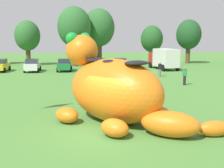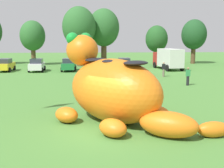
{
  "view_description": "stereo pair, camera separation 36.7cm",
  "coord_description": "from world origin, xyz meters",
  "px_view_note": "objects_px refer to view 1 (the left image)",
  "views": [
    {
      "loc": [
        -0.83,
        -12.42,
        4.25
      ],
      "look_at": [
        0.72,
        2.61,
        1.83
      ],
      "focal_mm": 44.63,
      "sensor_mm": 36.0,
      "label": 1
    },
    {
      "loc": [
        -0.46,
        -12.46,
        4.25
      ],
      "look_at": [
        0.72,
        2.61,
        1.83
      ],
      "focal_mm": 44.63,
      "sensor_mm": 36.0,
      "label": 2
    }
  ],
  "objects_px": {
    "car_green": "(64,65)",
    "box_truck": "(164,58)",
    "car_yellow": "(0,65)",
    "spectator_near_inflatable": "(122,69)",
    "car_silver": "(93,64)",
    "spectator_by_cars": "(185,76)",
    "car_black": "(120,64)",
    "car_white": "(32,65)",
    "giant_inflatable_creature": "(114,90)",
    "spectator_mid_field": "(160,69)"
  },
  "relations": [
    {
      "from": "car_yellow",
      "to": "car_silver",
      "type": "bearing_deg",
      "value": -0.16
    },
    {
      "from": "car_green",
      "to": "car_black",
      "type": "bearing_deg",
      "value": 2.34
    },
    {
      "from": "car_white",
      "to": "car_green",
      "type": "xyz_separation_m",
      "value": [
        4.22,
        0.25,
        0.0
      ]
    },
    {
      "from": "car_silver",
      "to": "car_black",
      "type": "distance_m",
      "value": 3.83
    },
    {
      "from": "box_truck",
      "to": "spectator_by_cars",
      "type": "xyz_separation_m",
      "value": [
        -2.01,
        -13.93,
        -0.75
      ]
    },
    {
      "from": "car_yellow",
      "to": "spectator_mid_field",
      "type": "bearing_deg",
      "value": -19.78
    },
    {
      "from": "box_truck",
      "to": "spectator_by_cars",
      "type": "height_order",
      "value": "box_truck"
    },
    {
      "from": "car_black",
      "to": "spectator_near_inflatable",
      "type": "distance_m",
      "value": 6.82
    },
    {
      "from": "car_green",
      "to": "box_truck",
      "type": "height_order",
      "value": "box_truck"
    },
    {
      "from": "giant_inflatable_creature",
      "to": "car_white",
      "type": "height_order",
      "value": "giant_inflatable_creature"
    },
    {
      "from": "car_white",
      "to": "spectator_near_inflatable",
      "type": "xyz_separation_m",
      "value": [
        11.18,
        -6.23,
        -0.01
      ]
    },
    {
      "from": "giant_inflatable_creature",
      "to": "car_black",
      "type": "xyz_separation_m",
      "value": [
        3.51,
        24.46,
        -0.84
      ]
    },
    {
      "from": "car_green",
      "to": "box_truck",
      "type": "xyz_separation_m",
      "value": [
        14.03,
        0.81,
        0.74
      ]
    },
    {
      "from": "car_white",
      "to": "spectator_mid_field",
      "type": "height_order",
      "value": "car_white"
    },
    {
      "from": "giant_inflatable_creature",
      "to": "spectator_mid_field",
      "type": "xyz_separation_m",
      "value": [
        7.22,
        17.21,
        -0.85
      ]
    },
    {
      "from": "car_white",
      "to": "car_black",
      "type": "relative_size",
      "value": 1.01
    },
    {
      "from": "spectator_near_inflatable",
      "to": "giant_inflatable_creature",
      "type": "bearing_deg",
      "value": -99.08
    },
    {
      "from": "giant_inflatable_creature",
      "to": "car_yellow",
      "type": "distance_m",
      "value": 27.44
    },
    {
      "from": "spectator_by_cars",
      "to": "spectator_near_inflatable",
      "type": "bearing_deg",
      "value": 127.3
    },
    {
      "from": "spectator_mid_field",
      "to": "car_black",
      "type": "bearing_deg",
      "value": 117.04
    },
    {
      "from": "car_silver",
      "to": "spectator_near_inflatable",
      "type": "xyz_separation_m",
      "value": [
        3.14,
        -6.64,
        -0.01
      ]
    },
    {
      "from": "spectator_near_inflatable",
      "to": "spectator_by_cars",
      "type": "height_order",
      "value": "same"
    },
    {
      "from": "giant_inflatable_creature",
      "to": "car_silver",
      "type": "distance_m",
      "value": 24.33
    },
    {
      "from": "car_silver",
      "to": "car_yellow",
      "type": "bearing_deg",
      "value": 179.84
    },
    {
      "from": "car_yellow",
      "to": "car_silver",
      "type": "relative_size",
      "value": 0.98
    },
    {
      "from": "car_yellow",
      "to": "car_green",
      "type": "xyz_separation_m",
      "value": [
        8.5,
        -0.2,
        0.0
      ]
    },
    {
      "from": "car_white",
      "to": "giant_inflatable_creature",
      "type": "bearing_deg",
      "value": -70.73
    },
    {
      "from": "car_black",
      "to": "car_white",
      "type": "bearing_deg",
      "value": -177.3
    },
    {
      "from": "car_black",
      "to": "spectator_by_cars",
      "type": "relative_size",
      "value": 2.41
    },
    {
      "from": "car_silver",
      "to": "spectator_by_cars",
      "type": "bearing_deg",
      "value": -58.32
    },
    {
      "from": "car_yellow",
      "to": "spectator_near_inflatable",
      "type": "relative_size",
      "value": 2.41
    },
    {
      "from": "car_black",
      "to": "box_truck",
      "type": "distance_m",
      "value": 6.45
    },
    {
      "from": "car_black",
      "to": "car_green",
      "type": "bearing_deg",
      "value": -177.66
    },
    {
      "from": "giant_inflatable_creature",
      "to": "car_silver",
      "type": "height_order",
      "value": "giant_inflatable_creature"
    },
    {
      "from": "spectator_near_inflatable",
      "to": "car_black",
      "type": "bearing_deg",
      "value": 84.2
    },
    {
      "from": "car_silver",
      "to": "spectator_mid_field",
      "type": "distance_m",
      "value": 10.35
    },
    {
      "from": "car_black",
      "to": "car_silver",
      "type": "bearing_deg",
      "value": -177.75
    },
    {
      "from": "giant_inflatable_creature",
      "to": "car_green",
      "type": "distance_m",
      "value": 24.51
    },
    {
      "from": "car_silver",
      "to": "box_truck",
      "type": "distance_m",
      "value": 10.26
    },
    {
      "from": "car_green",
      "to": "car_silver",
      "type": "distance_m",
      "value": 3.82
    },
    {
      "from": "spectator_by_cars",
      "to": "car_silver",
      "type": "bearing_deg",
      "value": 121.68
    },
    {
      "from": "giant_inflatable_creature",
      "to": "car_black",
      "type": "bearing_deg",
      "value": 81.83
    },
    {
      "from": "car_white",
      "to": "car_black",
      "type": "height_order",
      "value": "same"
    },
    {
      "from": "car_black",
      "to": "box_truck",
      "type": "relative_size",
      "value": 0.62
    },
    {
      "from": "car_green",
      "to": "spectator_mid_field",
      "type": "relative_size",
      "value": 2.4
    },
    {
      "from": "spectator_mid_field",
      "to": "spectator_by_cars",
      "type": "height_order",
      "value": "same"
    },
    {
      "from": "box_truck",
      "to": "spectator_mid_field",
      "type": "relative_size",
      "value": 3.87
    },
    {
      "from": "car_silver",
      "to": "car_green",
      "type": "bearing_deg",
      "value": -177.57
    },
    {
      "from": "car_yellow",
      "to": "box_truck",
      "type": "xyz_separation_m",
      "value": [
        22.53,
        0.61,
        0.74
      ]
    },
    {
      "from": "car_silver",
      "to": "spectator_by_cars",
      "type": "distance_m",
      "value": 15.61
    }
  ]
}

